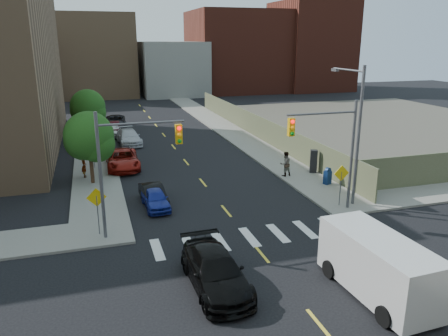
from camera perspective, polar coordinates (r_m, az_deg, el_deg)
ground at (r=21.09m, az=6.96°, el=-13.46°), size 160.00×160.00×0.00m
sidewalk_nw at (r=59.03m, az=-16.88°, el=5.63°), size 3.50×73.00×0.15m
sidewalk_ne at (r=61.02m, az=-2.12°, el=6.66°), size 3.50×73.00×0.15m
fence_north at (r=48.72m, az=4.11°, el=5.53°), size 0.12×44.00×2.50m
gravel_lot at (r=59.62m, az=20.19°, el=5.38°), size 36.00×42.00×0.06m
bg_bldg_west at (r=87.90m, az=-26.98°, el=11.83°), size 14.00×18.00×12.00m
bg_bldg_midwest at (r=88.67m, az=-16.41°, el=13.92°), size 14.00×16.00×15.00m
bg_bldg_center at (r=88.19m, az=-6.90°, el=12.81°), size 12.00×16.00×10.00m
bg_bldg_east at (r=93.48m, az=1.57°, el=14.97°), size 18.00×18.00×16.00m
bg_bldg_fareast at (r=97.93m, az=11.21°, el=15.33°), size 14.00×16.00×18.00m
smokestack at (r=99.91m, az=13.50°, el=18.08°), size 1.80×1.80×28.00m
signal_nw at (r=23.44m, az=-12.30°, el=1.38°), size 4.59×0.30×7.00m
signal_ne at (r=27.08m, az=13.81°, el=3.30°), size 4.59×0.30×7.00m
streetlight_ne at (r=28.85m, az=16.81°, el=5.27°), size 0.25×3.70×9.00m
warn_sign_nw at (r=24.62m, az=-16.26°, el=-4.37°), size 1.06×0.06×2.83m
warn_sign_ne at (r=28.76m, az=15.05°, el=-1.26°), size 1.06×0.06×2.83m
warn_sign_midwest at (r=37.58m, az=-16.76°, el=2.73°), size 1.06×0.06×2.83m
tree_west_near at (r=33.40m, az=-17.21°, el=3.64°), size 3.66×3.64×5.52m
tree_west_far at (r=48.17m, az=-17.35°, el=7.39°), size 3.66×3.64×5.52m
parked_car_blue at (r=28.46m, az=-8.95°, el=-3.98°), size 1.65×3.75×1.26m
parked_car_black at (r=29.31m, az=-9.21°, el=-3.39°), size 1.63×3.88×1.25m
parked_car_red at (r=37.63m, az=-13.11°, el=1.12°), size 2.66×5.68×1.57m
parked_car_silver at (r=46.29m, az=-12.34°, el=3.99°), size 2.56×5.41×1.52m
parked_car_white at (r=50.53m, az=-14.26°, el=4.81°), size 1.72×4.08×1.38m
parked_car_maroon at (r=51.46m, az=-14.32°, el=5.05°), size 1.85×4.51×1.46m
parked_car_grey at (r=55.98m, az=-13.95°, el=5.96°), size 2.57×5.22×1.43m
black_sedan at (r=19.51m, az=-1.13°, el=-13.30°), size 2.36×5.51×1.58m
cargo_van at (r=19.95m, az=19.16°, el=-11.66°), size 2.63×5.85×2.63m
mailbox at (r=33.14m, az=13.37°, el=-1.02°), size 0.62×0.55×1.27m
payphone at (r=35.71m, az=11.61°, el=0.87°), size 0.68×0.63×1.85m
pedestrian_west at (r=35.52m, az=-17.81°, el=0.19°), size 0.44×0.64×1.70m
pedestrian_east at (r=34.41m, az=8.01°, el=0.54°), size 1.03×0.85×1.94m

